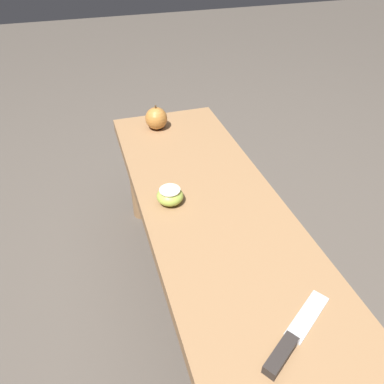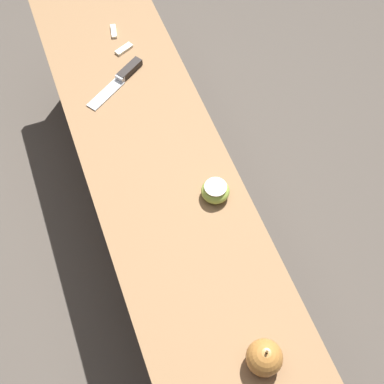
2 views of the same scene
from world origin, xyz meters
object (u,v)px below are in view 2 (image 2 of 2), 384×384
(apple_whole, at_px, (264,358))
(apple_cut, at_px, (215,191))
(wooden_bench, at_px, (153,166))
(knife, at_px, (123,76))

(apple_whole, bearing_deg, apple_cut, 171.91)
(apple_cut, bearing_deg, wooden_bench, -151.18)
(wooden_bench, height_order, knife, knife)
(wooden_bench, bearing_deg, apple_cut, 28.82)
(apple_cut, bearing_deg, knife, -167.49)
(knife, relative_size, apple_cut, 2.75)
(wooden_bench, relative_size, apple_whole, 16.48)
(apple_cut, bearing_deg, apple_whole, -8.09)
(apple_whole, bearing_deg, wooden_bench, -175.66)
(knife, xyz_separation_m, apple_cut, (0.44, 0.10, 0.01))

